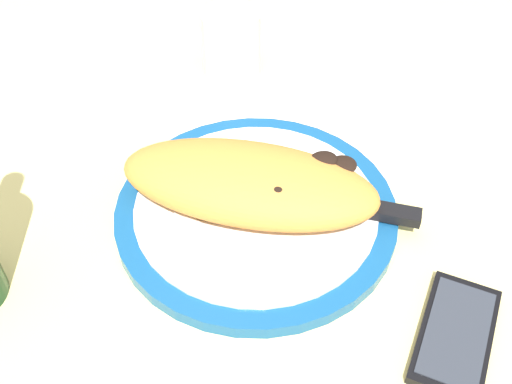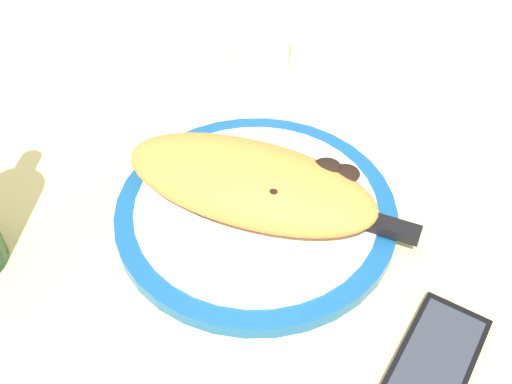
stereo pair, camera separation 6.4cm
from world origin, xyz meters
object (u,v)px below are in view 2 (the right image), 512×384
at_px(calzone, 253,180).
at_px(fork, 232,256).
at_px(plate, 256,211).
at_px(knife, 349,216).
at_px(water_glass, 261,46).
at_px(smartphone, 436,359).

relative_size(calzone, fork, 1.89).
relative_size(plate, knife, 1.40).
bearing_deg(water_glass, calzone, -54.11).
xyz_separation_m(knife, smartphone, (0.15, -0.08, -0.02)).
relative_size(calzone, water_glass, 3.31).
bearing_deg(plate, calzone, 149.05).
bearing_deg(smartphone, fork, -171.74).
relative_size(plate, water_glass, 3.40).
bearing_deg(plate, fork, -70.27).
xyz_separation_m(knife, water_glass, (-0.26, 0.18, 0.02)).
bearing_deg(fork, smartphone, 8.26).
height_order(calzone, smartphone, calzone).
bearing_deg(plate, smartphone, -9.68).
distance_m(plate, fork, 0.08).
distance_m(calzone, smartphone, 0.25).
xyz_separation_m(plate, smartphone, (0.24, -0.04, -0.00)).
distance_m(knife, water_glass, 0.32).
height_order(smartphone, water_glass, water_glass).
distance_m(calzone, knife, 0.11).
bearing_deg(calzone, smartphone, -10.47).
relative_size(fork, water_glass, 1.75).
bearing_deg(knife, plate, -153.74).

